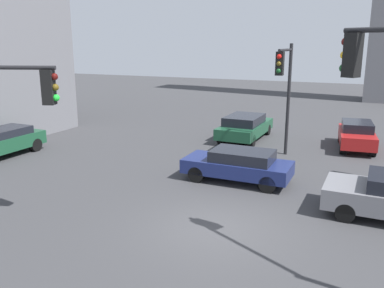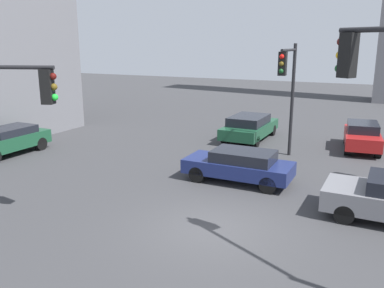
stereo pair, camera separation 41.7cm
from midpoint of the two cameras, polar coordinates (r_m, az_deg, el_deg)
name	(u,v)px [view 2 (the right image)]	position (r m, az deg, el deg)	size (l,w,h in m)	color
ground_plane	(212,229)	(12.48, 3.78, -11.84)	(99.83, 99.83, 0.00)	#38383A
traffic_light_1	(1,108)	(13.23, -24.41, 4.66)	(3.22, 1.29, 5.02)	black
traffic_light_2	(288,80)	(19.15, 13.96, 8.68)	(0.32, 2.69, 5.43)	black
car_2	(8,140)	(22.09, -23.98, 0.52)	(1.78, 4.16, 1.37)	#19472D
car_3	(249,127)	(23.65, 8.59, 2.41)	(2.11, 4.81, 1.42)	#19472D
car_5	(239,165)	(16.33, 7.42, -2.95)	(4.28, 1.79, 1.31)	navy
car_7	(362,136)	(22.96, 23.29, 1.08)	(2.13, 4.11, 1.42)	maroon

